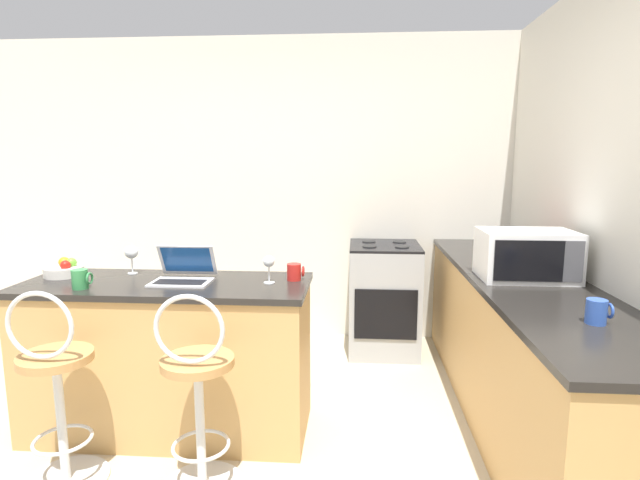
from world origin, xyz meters
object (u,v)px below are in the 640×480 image
Objects in this scene: laptop at (184,272)px; bar_stool_near at (57,395)px; toaster at (506,249)px; mug_blue at (597,312)px; mug_green at (81,279)px; bar_stool_far at (198,400)px; fruit_bowl at (65,270)px; mug_red at (295,272)px; stove_range at (384,298)px; wine_glass_short at (131,253)px; microwave at (527,255)px; wine_glass_tall at (269,263)px.

bar_stool_near is at bearing -127.94° from laptop.
mug_blue is (0.02, -1.25, -0.04)m from toaster.
toaster is 2.61m from mug_green.
bar_stool_near is at bearing 179.38° from mug_blue.
mug_green is at bearing 153.71° from bar_stool_far.
fruit_bowl is at bearing 132.82° from mug_green.
bar_stool_near is at bearing -149.17° from mug_red.
stove_range is 2.03m from wine_glass_short.
wine_glass_short reaches higher than bar_stool_near.
microwave is at bearing 5.87° from laptop.
mug_blue is (1.74, -0.03, 0.48)m from bar_stool_far.
toaster reaches higher than wine_glass_short.
bar_stool_near reaches higher than mug_blue.
toaster is at bearing 26.90° from bar_stool_near.
laptop reaches higher than bar_stool_near.
microwave is 1.48m from wine_glass_tall.
mug_blue is at bearing -0.62° from bar_stool_near.
wine_glass_tall is at bearing 158.61° from mug_blue.
microwave is 5.00× the size of mug_blue.
mug_green is at bearing -157.55° from laptop.
stove_range is 2.36m from fruit_bowl.
mug_red is (-1.33, -0.13, -0.09)m from microwave.
mug_blue is (2.43, -0.03, 0.48)m from bar_stool_near.
bar_stool_near is at bearing 180.00° from bar_stool_far.
wine_glass_short is 0.40m from fruit_bowl.
laptop is 0.75m from fruit_bowl.
microwave is at bearing 8.11° from wine_glass_tall.
laptop is 1.06× the size of toaster.
wine_glass_tall is at bearing -10.99° from wine_glass_short.
mug_green reaches higher than mug_red.
bar_stool_near is 1.33m from mug_red.
wine_glass_tall is 1.51× the size of mug_green.
wine_glass_short is 1.65× the size of mug_green.
mug_green is (-2.45, -0.40, -0.09)m from microwave.
toaster is 1.14m from stove_range.
bar_stool_far and fruit_bowl have the same top height.
mug_green is (-1.12, -0.27, 0.00)m from mug_red.
wine_glass_tall reaches higher than mug_blue.
mug_blue reaches higher than mug_red.
laptop reaches higher than mug_green.
bar_stool_far is 1.91× the size of microwave.
stove_range is (-0.77, 0.65, -0.54)m from toaster.
bar_stool_near is 0.69m from bar_stool_far.
wine_glass_short reaches higher than wine_glass_tall.
mug_green reaches higher than stove_range.
fruit_bowl is (-1.38, 0.01, -0.01)m from mug_red.
bar_stool_near is 4.49× the size of fruit_bowl.
toaster reaches higher than mug_green.
laptop reaches higher than fruit_bowl.
stove_range is at bearing 112.40° from mug_blue.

